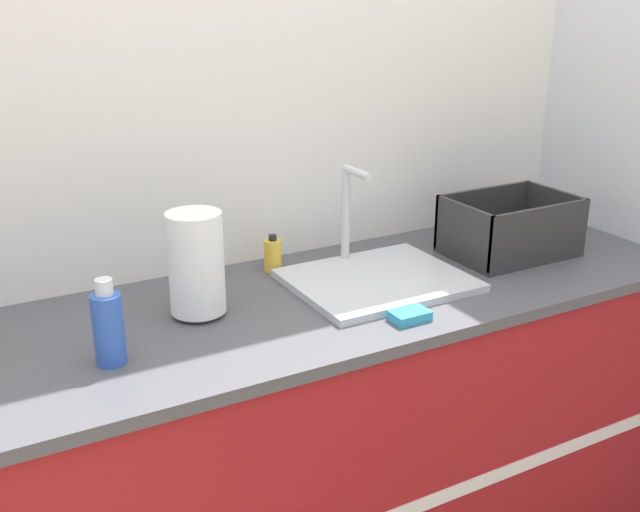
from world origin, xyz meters
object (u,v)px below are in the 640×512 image
at_px(bottle_blue, 108,327).
at_px(soap_dispenser, 273,255).
at_px(dish_rack, 509,233).
at_px(sink, 376,276).
at_px(paper_towel_roll, 196,264).

distance_m(bottle_blue, soap_dispenser, 0.61).
distance_m(dish_rack, bottle_blue, 1.19).
bearing_deg(soap_dispenser, sink, -47.07).
height_order(bottle_blue, soap_dispenser, bottle_blue).
bearing_deg(paper_towel_roll, sink, -4.35).
relative_size(paper_towel_roll, dish_rack, 0.71).
bearing_deg(paper_towel_roll, bottle_blue, -150.18).
distance_m(sink, bottle_blue, 0.73).
bearing_deg(sink, dish_rack, 0.55).
height_order(sink, bottle_blue, sink).
distance_m(sink, dish_rack, 0.46).
bearing_deg(soap_dispenser, dish_rack, -17.49).
height_order(paper_towel_roll, bottle_blue, paper_towel_roll).
distance_m(paper_towel_roll, soap_dispenser, 0.34).
relative_size(sink, soap_dispenser, 4.31).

